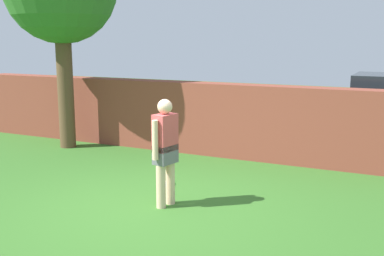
% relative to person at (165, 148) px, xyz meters
% --- Properties ---
extents(ground_plane, '(40.00, 40.00, 0.00)m').
position_rel_person_xyz_m(ground_plane, '(-0.18, -0.22, -0.90)').
color(ground_plane, '#336623').
extents(brick_wall, '(10.65, 0.50, 1.55)m').
position_rel_person_xyz_m(brick_wall, '(-1.68, 3.33, -0.12)').
color(brick_wall, brown).
rests_on(brick_wall, ground).
extents(person, '(0.28, 0.53, 1.62)m').
position_rel_person_xyz_m(person, '(0.00, 0.00, 0.00)').
color(person, beige).
rests_on(person, ground).
extents(frisbee_blue, '(0.27, 0.27, 0.02)m').
position_rel_person_xyz_m(frisbee_blue, '(-0.49, 0.94, -0.89)').
color(frisbee_blue, blue).
rests_on(frisbee_blue, ground).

